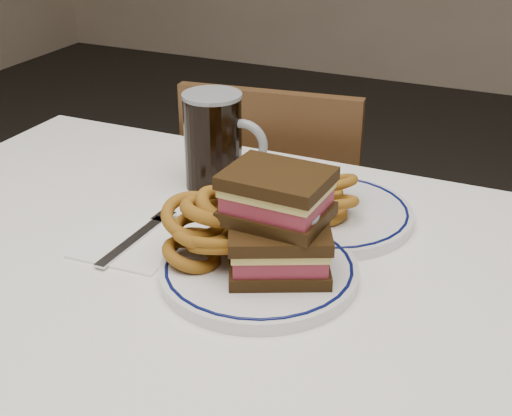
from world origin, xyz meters
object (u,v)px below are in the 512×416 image
at_px(reuben_sandwich, 278,223).
at_px(beer_mug, 215,140).
at_px(far_plate, 328,213).
at_px(main_plate, 259,270).
at_px(chair_far, 280,233).

bearing_deg(reuben_sandwich, beer_mug, 132.51).
bearing_deg(far_plate, main_plate, -98.16).
height_order(reuben_sandwich, beer_mug, beer_mug).
xyz_separation_m(main_plate, far_plate, (0.03, 0.20, -0.00)).
distance_m(main_plate, reuben_sandwich, 0.08).
xyz_separation_m(main_plate, beer_mug, (-0.19, 0.24, 0.07)).
height_order(main_plate, beer_mug, beer_mug).
height_order(chair_far, reuben_sandwich, reuben_sandwich).
xyz_separation_m(chair_far, reuben_sandwich, (0.25, -0.62, 0.38)).
bearing_deg(main_plate, chair_far, 109.80).
bearing_deg(far_plate, beer_mug, 169.90).
xyz_separation_m(chair_far, beer_mug, (0.03, -0.38, 0.38)).
relative_size(reuben_sandwich, beer_mug, 0.99).
bearing_deg(reuben_sandwich, far_plate, 88.84).
xyz_separation_m(reuben_sandwich, beer_mug, (-0.22, 0.24, -0.00)).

